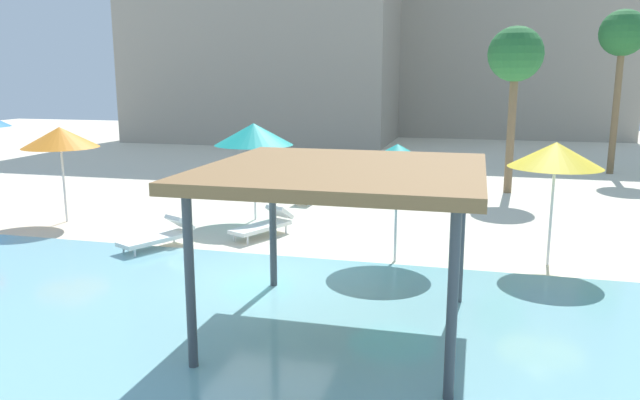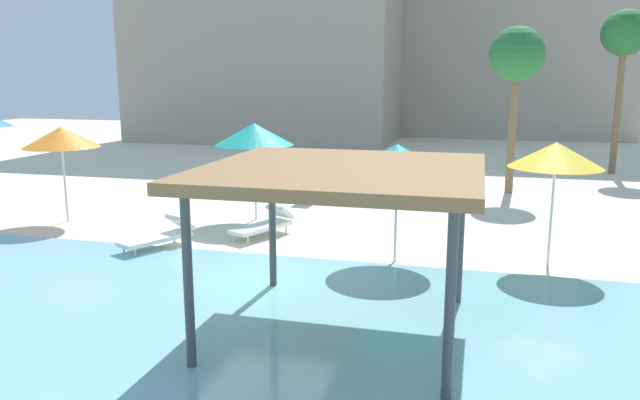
% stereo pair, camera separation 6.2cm
% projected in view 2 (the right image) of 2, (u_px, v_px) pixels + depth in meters
% --- Properties ---
extents(ground_plane, '(80.00, 80.00, 0.00)m').
position_uv_depth(ground_plane, '(266.00, 278.00, 12.71)').
color(ground_plane, beige).
extents(shade_pavilion, '(4.29, 4.29, 2.75)m').
position_uv_depth(shade_pavilion, '(342.00, 177.00, 9.52)').
color(shade_pavilion, '#42474C').
rests_on(shade_pavilion, ground).
extents(beach_umbrella_orange_0, '(2.11, 2.11, 2.73)m').
position_uv_depth(beach_umbrella_orange_0, '(61.00, 137.00, 17.19)').
color(beach_umbrella_orange_0, silver).
rests_on(beach_umbrella_orange_0, ground).
extents(beach_umbrella_teal_1, '(2.13, 2.13, 2.67)m').
position_uv_depth(beach_umbrella_teal_1, '(397.00, 157.00, 13.40)').
color(beach_umbrella_teal_1, silver).
rests_on(beach_umbrella_teal_1, ground).
extents(beach_umbrella_teal_2, '(2.26, 2.26, 2.81)m').
position_uv_depth(beach_umbrella_teal_2, '(254.00, 134.00, 17.43)').
color(beach_umbrella_teal_2, silver).
rests_on(beach_umbrella_teal_2, ground).
extents(beach_umbrella_yellow_4, '(1.99, 1.99, 2.74)m').
position_uv_depth(beach_umbrella_yellow_4, '(556.00, 155.00, 13.08)').
color(beach_umbrella_yellow_4, silver).
rests_on(beach_umbrella_yellow_4, ground).
extents(lounge_chair_1, '(1.32, 1.98, 0.74)m').
position_uv_depth(lounge_chair_1, '(265.00, 224.00, 16.01)').
color(lounge_chair_1, white).
rests_on(lounge_chair_1, ground).
extents(lounge_chair_3, '(0.74, 1.94, 0.74)m').
position_uv_depth(lounge_chair_3, '(312.00, 191.00, 20.58)').
color(lounge_chair_3, white).
rests_on(lounge_chair_3, ground).
extents(lounge_chair_4, '(1.38, 1.97, 0.74)m').
position_uv_depth(lounge_chair_4, '(161.00, 235.00, 14.87)').
color(lounge_chair_4, white).
rests_on(lounge_chair_4, ground).
extents(palm_tree_0, '(1.90, 1.90, 5.83)m').
position_uv_depth(palm_tree_0, '(517.00, 58.00, 21.07)').
color(palm_tree_0, brown).
rests_on(palm_tree_0, ground).
extents(palm_tree_3, '(1.90, 1.90, 6.83)m').
position_uv_depth(palm_tree_3, '(625.00, 37.00, 25.15)').
color(palm_tree_3, brown).
rests_on(palm_tree_3, ground).
extents(hotel_block_0, '(16.65, 11.00, 15.57)m').
position_uv_depth(hotel_block_0, '(273.00, 20.00, 40.29)').
color(hotel_block_0, '#9E9384').
rests_on(hotel_block_0, ground).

